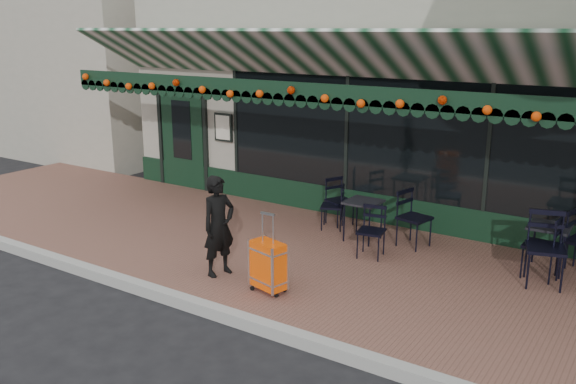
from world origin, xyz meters
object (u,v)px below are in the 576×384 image
Objects in this scene: cafe_table_a at (549,230)px; cafe_table_b at (363,205)px; woman at (219,226)px; chair_a_left at (541,246)px; chair_b_front at (371,232)px; chair_solo at (340,201)px; chair_a_front at (545,249)px; chair_b_left at (332,207)px; chair_b_right at (414,219)px; suitcase at (268,266)px.

cafe_table_a is 1.01× the size of cafe_table_b.
woman is 2.14× the size of cafe_table_b.
cafe_table_b is 2.64m from chair_a_left.
chair_solo reaches higher than chair_b_front.
chair_a_left is at bearing -95.74° from cafe_table_a.
chair_b_left is at bearing 155.00° from chair_a_front.
chair_b_left is 0.86× the size of chair_b_right.
chair_a_front is (0.10, -0.25, 0.05)m from chair_a_left.
chair_a_left is 0.27m from chair_a_front.
chair_b_left is at bearing 116.17° from suitcase.
chair_b_front is (-2.30, -0.31, -0.11)m from chair_a_front.
chair_solo reaches higher than chair_b_left.
suitcase is at bearing -83.60° from woman.
woman is 4.47m from cafe_table_a.
chair_a_front is (0.07, -0.54, -0.09)m from cafe_table_a.
chair_b_front reaches higher than cafe_table_a.
woman is 2.24m from chair_b_front.
chair_solo is (-3.42, 0.78, -0.09)m from chair_a_front.
chair_b_front is at bearing -159.08° from cafe_table_a.
chair_b_left reaches higher than cafe_table_b.
chair_solo is (-1.11, 1.09, 0.02)m from chair_b_front.
chair_b_left is (-3.41, 0.52, -0.11)m from chair_a_front.
cafe_table_b is 2.74m from chair_a_front.
chair_b_front is at bearing 168.66° from chair_b_right.
chair_a_front is 1.29× the size of chair_b_front.
cafe_table_a is 1.90m from chair_b_right.
chair_solo is at bearing 90.43° from chair_b_right.
woman is 2.50m from cafe_table_b.
woman is 1.81× the size of chair_b_left.
suitcase is 3.63m from chair_a_left.
chair_b_right is at bearing 65.31° from chair_b_left.
chair_b_left is at bearing 132.96° from chair_b_front.
cafe_table_b is at bearing -87.91° from chair_a_left.
suitcase is 1.59× the size of cafe_table_a.
chair_a_left is 3.32m from chair_b_left.
chair_b_left is (-0.55, 2.63, 0.03)m from suitcase.
chair_a_front is 3.45m from chair_b_left.
cafe_table_b is at bearing 115.67° from chair_b_front.
chair_solo is (0.31, 2.79, -0.28)m from woman.
cafe_table_b is at bearing 115.92° from chair_b_right.
suitcase is at bearing -159.87° from chair_a_front.
woman reaches higher than cafe_table_a.
woman is 2.11× the size of cafe_table_a.
woman is at bearing 157.45° from chair_b_right.
chair_b_left is (-0.68, 0.24, -0.20)m from cafe_table_b.
chair_solo is at bearing -96.44° from chair_a_left.
woman is at bearing -29.44° from chair_b_left.
chair_a_front is 1.30× the size of chair_b_left.
chair_b_right is 1.16× the size of chair_b_front.
chair_b_front is at bearing 30.99° from chair_b_left.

